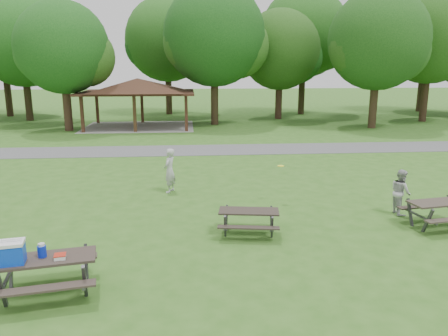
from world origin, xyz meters
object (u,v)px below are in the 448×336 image
picnic_table_middle (249,216)px  frisbee_thrower (170,171)px  frisbee_catcher (401,192)px  picnic_table_near (35,261)px

picnic_table_middle → frisbee_thrower: 5.09m
frisbee_thrower → frisbee_catcher: size_ratio=1.14×
picnic_table_near → frisbee_catcher: 10.99m
picnic_table_near → frisbee_thrower: frisbee_thrower is taller
picnic_table_near → frisbee_catcher: bearing=23.8°
picnic_table_middle → frisbee_catcher: bearing=14.5°
frisbee_thrower → frisbee_catcher: 8.19m
frisbee_thrower → frisbee_catcher: (7.57, -3.14, -0.10)m
picnic_table_near → picnic_table_middle: (4.90, 3.11, -0.26)m
frisbee_catcher → picnic_table_middle: bearing=103.7°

